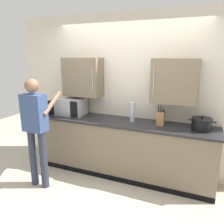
% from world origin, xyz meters
% --- Properties ---
extents(ground_plane, '(9.36, 9.36, 0.00)m').
position_xyz_m(ground_plane, '(0.00, 0.00, 0.00)').
color(ground_plane, '#B7AD99').
extents(back_wall_tiled, '(4.21, 0.44, 2.66)m').
position_xyz_m(back_wall_tiled, '(0.00, 1.06, 1.39)').
color(back_wall_tiled, beige).
rests_on(back_wall_tiled, ground_plane).
extents(counter_unit, '(2.99, 0.61, 0.94)m').
position_xyz_m(counter_unit, '(0.00, 0.75, 0.47)').
color(counter_unit, '#756651').
rests_on(counter_unit, ground_plane).
extents(microwave_oven, '(0.55, 0.72, 0.30)m').
position_xyz_m(microwave_oven, '(-1.02, 0.78, 1.09)').
color(microwave_oven, '#B7BABF').
rests_on(microwave_oven, counter_unit).
extents(thermos_flask, '(0.08, 0.08, 0.32)m').
position_xyz_m(thermos_flask, '(0.17, 0.80, 1.10)').
color(thermos_flask, '#B7BABF').
rests_on(thermos_flask, counter_unit).
extents(knife_block, '(0.11, 0.15, 0.30)m').
position_xyz_m(knife_block, '(0.62, 0.81, 1.05)').
color(knife_block, '#A37547').
rests_on(knife_block, counter_unit).
extents(stock_pot, '(0.37, 0.28, 0.21)m').
position_xyz_m(stock_pot, '(1.20, 0.77, 1.03)').
color(stock_pot, black).
rests_on(stock_pot, counter_unit).
extents(person_figure, '(0.44, 0.65, 1.67)m').
position_xyz_m(person_figure, '(-1.04, -0.07, 1.00)').
color(person_figure, '#282D3D').
rests_on(person_figure, ground_plane).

